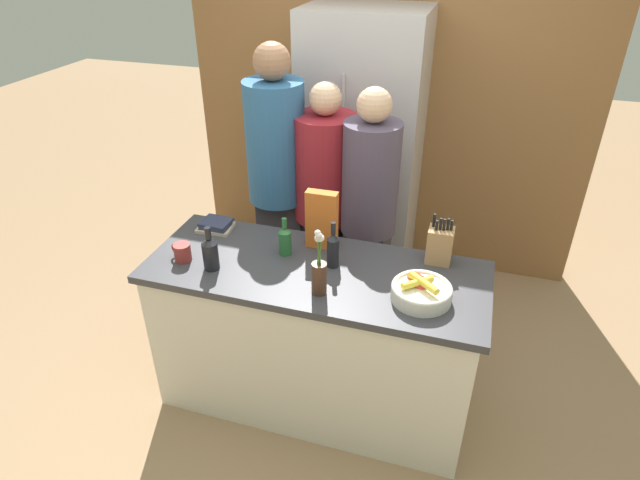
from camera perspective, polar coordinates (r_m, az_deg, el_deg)
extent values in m
plane|color=#A37F5B|center=(3.26, -0.45, -16.19)|extent=(14.00, 14.00, 0.00)
cube|color=silver|center=(2.96, -0.49, -10.58)|extent=(1.65, 0.65, 0.85)
cube|color=#38383D|center=(2.69, -0.53, -3.44)|extent=(1.72, 0.67, 0.04)
cube|color=olive|center=(4.02, 7.08, 15.06)|extent=(2.92, 0.12, 2.60)
cube|color=#B7B7BC|center=(3.81, 4.43, 9.03)|extent=(0.79, 0.60, 1.94)
cylinder|color=#B7B7BC|center=(3.50, 2.34, 8.78)|extent=(0.02, 0.02, 1.07)
cylinder|color=silver|center=(2.50, 10.74, -5.62)|extent=(0.28, 0.28, 0.06)
torus|color=silver|center=(2.48, 10.82, -5.02)|extent=(0.28, 0.28, 0.03)
sphere|color=#C64C23|center=(2.54, 10.04, -4.09)|extent=(0.07, 0.07, 0.07)
sphere|color=red|center=(2.51, 10.61, -4.58)|extent=(0.08, 0.08, 0.08)
sphere|color=red|center=(2.50, 10.73, -4.86)|extent=(0.07, 0.07, 0.07)
cylinder|color=yellow|center=(2.47, 10.34, -4.49)|extent=(0.14, 0.13, 0.03)
cylinder|color=yellow|center=(2.46, 10.99, -4.50)|extent=(0.15, 0.14, 0.03)
cube|color=#A87A4C|center=(2.75, 12.65, -0.57)|extent=(0.13, 0.11, 0.19)
cylinder|color=black|center=(2.71, 12.07, 1.98)|extent=(0.01, 0.01, 0.08)
cylinder|color=black|center=(2.68, 12.33, 1.44)|extent=(0.01, 0.01, 0.06)
cylinder|color=black|center=(2.69, 12.74, 1.57)|extent=(0.01, 0.01, 0.07)
cylinder|color=black|center=(2.69, 13.11, 1.51)|extent=(0.01, 0.01, 0.07)
cylinder|color=black|center=(2.69, 13.50, 1.56)|extent=(0.01, 0.01, 0.07)
cylinder|color=black|center=(2.70, 13.86, 1.44)|extent=(0.01, 0.01, 0.06)
cylinder|color=#4C2D1E|center=(2.47, -0.10, -4.11)|extent=(0.07, 0.07, 0.16)
cylinder|color=#477538|center=(2.39, 0.01, -1.22)|extent=(0.01, 0.01, 0.13)
sphere|color=white|center=(2.35, 0.07, 0.16)|extent=(0.03, 0.03, 0.03)
cylinder|color=#477538|center=(2.39, 0.03, -1.18)|extent=(0.02, 0.01, 0.13)
sphere|color=white|center=(2.36, 0.10, 0.22)|extent=(0.03, 0.03, 0.03)
cylinder|color=#477538|center=(2.39, -0.14, -1.18)|extent=(0.02, 0.01, 0.13)
sphere|color=white|center=(2.36, -0.16, 0.19)|extent=(0.04, 0.04, 0.04)
cylinder|color=#477538|center=(2.39, -0.16, -1.14)|extent=(0.01, 0.01, 0.14)
sphere|color=white|center=(2.35, -0.21, 0.32)|extent=(0.02, 0.02, 0.02)
cylinder|color=#477538|center=(2.38, -0.19, -0.94)|extent=(0.01, 0.01, 0.16)
sphere|color=white|center=(2.33, -0.25, 0.74)|extent=(0.03, 0.03, 0.03)
cylinder|color=#477538|center=(2.38, -0.11, -1.08)|extent=(0.02, 0.01, 0.15)
sphere|color=white|center=(2.33, -0.11, 0.49)|extent=(0.03, 0.03, 0.03)
cube|color=orange|center=(2.78, 0.18, 2.16)|extent=(0.17, 0.06, 0.32)
cylinder|color=#99332D|center=(2.81, -14.46, -1.28)|extent=(0.09, 0.09, 0.09)
torus|color=#99332D|center=(2.84, -15.10, -0.93)|extent=(0.06, 0.03, 0.06)
cube|color=#B7A88E|center=(3.07, -11.07, 1.30)|extent=(0.20, 0.16, 0.02)
cube|color=#2D334C|center=(3.05, -11.09, 1.49)|extent=(0.15, 0.11, 0.02)
cube|color=#2D334C|center=(3.05, -11.04, 1.89)|extent=(0.17, 0.14, 0.02)
cylinder|color=black|center=(2.70, -11.58, -1.67)|extent=(0.08, 0.08, 0.14)
cone|color=black|center=(2.65, -11.77, -0.10)|extent=(0.08, 0.08, 0.03)
cylinder|color=black|center=(2.63, -11.88, 0.73)|extent=(0.03, 0.03, 0.06)
cylinder|color=#286633|center=(2.77, -3.74, -0.31)|extent=(0.07, 0.07, 0.13)
cone|color=#286633|center=(2.73, -3.80, 1.08)|extent=(0.07, 0.07, 0.03)
cylinder|color=#286633|center=(2.71, -3.83, 1.80)|extent=(0.03, 0.03, 0.05)
cylinder|color=black|center=(2.66, 1.38, -1.37)|extent=(0.06, 0.06, 0.15)
cone|color=black|center=(2.61, 1.41, 0.33)|extent=(0.06, 0.06, 0.03)
cylinder|color=black|center=(2.59, 1.42, 1.23)|extent=(0.02, 0.02, 0.06)
cube|color=#383842|center=(3.62, -4.22, -1.75)|extent=(0.32, 0.27, 0.88)
cylinder|color=#2D6093|center=(3.25, -4.77, 10.29)|extent=(0.36, 0.36, 0.73)
sphere|color=#996B4C|center=(3.11, -5.17, 18.46)|extent=(0.21, 0.21, 0.21)
cube|color=#383842|center=(3.58, 0.47, -2.93)|extent=(0.34, 0.29, 0.78)
cylinder|color=maroon|center=(3.24, 0.53, 7.67)|extent=(0.38, 0.38, 0.65)
sphere|color=#DBAD89|center=(3.09, 0.57, 14.84)|extent=(0.19, 0.19, 0.19)
cube|color=#383842|center=(3.44, 4.81, -4.55)|extent=(0.27, 0.20, 0.79)
cylinder|color=#4C4256|center=(3.08, 5.40, 6.52)|extent=(0.33, 0.33, 0.66)
sphere|color=#DBAD89|center=(2.93, 5.82, 14.14)|extent=(0.19, 0.19, 0.19)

